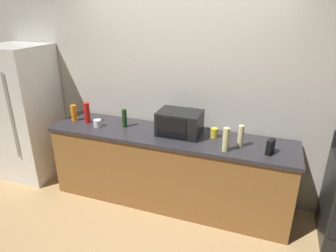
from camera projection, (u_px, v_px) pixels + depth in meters
name	position (u px, v px, depth m)	size (l,w,h in m)	color
ground_plane	(156.00, 220.00, 3.37)	(8.00, 8.00, 0.00)	tan
back_wall	(180.00, 87.00, 3.56)	(6.40, 0.10, 2.70)	beige
counter_run	(168.00, 168.00, 3.55)	(2.84, 0.64, 0.90)	brown
refrigerator	(26.00, 113.00, 4.02)	(0.72, 0.73, 1.80)	white
microwave	(180.00, 123.00, 3.33)	(0.48, 0.35, 0.27)	black
cordless_phone	(270.00, 147.00, 2.91)	(0.05, 0.11, 0.15)	black
bottle_vinegar	(226.00, 140.00, 2.95)	(0.07, 0.07, 0.25)	beige
bottle_wine	(124.00, 118.00, 3.54)	(0.06, 0.06, 0.22)	#1E3F19
bottle_hand_soap	(241.00, 136.00, 3.04)	(0.06, 0.06, 0.23)	beige
bottle_dish_soap	(74.00, 113.00, 3.74)	(0.07, 0.07, 0.20)	orange
bottle_hot_sauce	(87.00, 113.00, 3.66)	(0.07, 0.07, 0.26)	red
mug_yellow	(214.00, 133.00, 3.28)	(0.08, 0.08, 0.11)	yellow
mug_white	(98.00, 123.00, 3.57)	(0.09, 0.09, 0.09)	white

